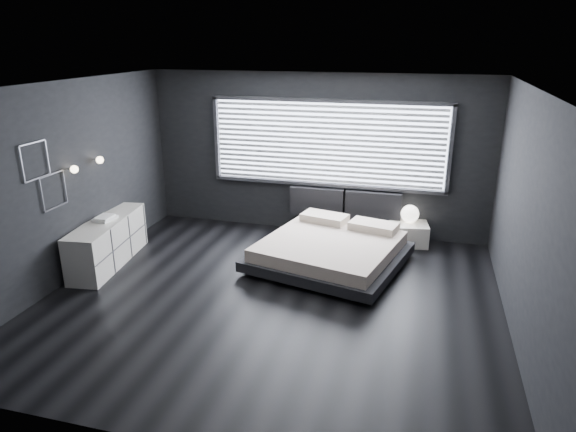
# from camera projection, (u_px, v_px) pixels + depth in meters

# --- Properties ---
(room) EXTENTS (6.04, 6.00, 2.80)m
(room) POSITION_uv_depth(u_px,v_px,m) (271.00, 200.00, 6.47)
(room) COLOR black
(room) RESTS_ON ground
(window) EXTENTS (4.14, 0.09, 1.52)m
(window) POSITION_uv_depth(u_px,v_px,m) (327.00, 144.00, 8.81)
(window) COLOR white
(window) RESTS_ON ground
(headboard) EXTENTS (1.96, 0.16, 0.52)m
(headboard) POSITION_uv_depth(u_px,v_px,m) (345.00, 204.00, 9.02)
(headboard) COLOR black
(headboard) RESTS_ON ground
(sconce_near) EXTENTS (0.18, 0.11, 0.11)m
(sconce_near) POSITION_uv_depth(u_px,v_px,m) (74.00, 169.00, 7.16)
(sconce_near) COLOR silver
(sconce_near) RESTS_ON ground
(sconce_far) EXTENTS (0.18, 0.11, 0.11)m
(sconce_far) POSITION_uv_depth(u_px,v_px,m) (100.00, 160.00, 7.71)
(sconce_far) COLOR silver
(sconce_far) RESTS_ON ground
(wall_art_upper) EXTENTS (0.01, 0.48, 0.48)m
(wall_art_upper) POSITION_uv_depth(u_px,v_px,m) (35.00, 161.00, 6.55)
(wall_art_upper) COLOR #47474C
(wall_art_upper) RESTS_ON ground
(wall_art_lower) EXTENTS (0.01, 0.48, 0.48)m
(wall_art_lower) POSITION_uv_depth(u_px,v_px,m) (54.00, 191.00, 6.94)
(wall_art_lower) COLOR #47474C
(wall_art_lower) RESTS_ON ground
(bed) EXTENTS (2.52, 2.45, 0.55)m
(bed) POSITION_uv_depth(u_px,v_px,m) (330.00, 250.00, 7.89)
(bed) COLOR black
(bed) RESTS_ON ground
(nightstand) EXTENTS (0.71, 0.63, 0.37)m
(nightstand) POSITION_uv_depth(u_px,v_px,m) (408.00, 233.00, 8.73)
(nightstand) COLOR beige
(nightstand) RESTS_ON ground
(orb_lamp) EXTENTS (0.30, 0.30, 0.30)m
(orb_lamp) POSITION_uv_depth(u_px,v_px,m) (410.00, 214.00, 8.66)
(orb_lamp) COLOR white
(orb_lamp) RESTS_ON nightstand
(dresser) EXTENTS (0.72, 1.83, 0.71)m
(dresser) POSITION_uv_depth(u_px,v_px,m) (108.00, 242.00, 7.92)
(dresser) COLOR beige
(dresser) RESTS_ON ground
(book_stack) EXTENTS (0.28, 0.35, 0.07)m
(book_stack) POSITION_uv_depth(u_px,v_px,m) (105.00, 218.00, 7.80)
(book_stack) COLOR white
(book_stack) RESTS_ON dresser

